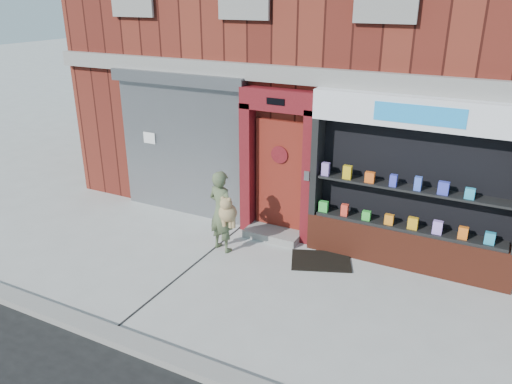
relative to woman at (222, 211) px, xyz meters
The scene contains 8 objects.
ground 1.78m from the woman, 30.67° to the right, with size 80.00×80.00×0.00m, color #9E9E99.
curb 3.35m from the woman, 65.16° to the right, with size 60.00×0.30×0.12m, color gray.
building 6.25m from the woman, 75.17° to the left, with size 12.00×8.16×8.00m.
shutter_bay 2.18m from the woman, 145.63° to the left, with size 3.10×0.30×3.04m.
red_door_bay 1.39m from the woman, 59.26° to the left, with size 1.52×0.58×2.90m.
pharmacy_bay 3.33m from the woman, 17.77° to the left, with size 3.50×0.41×3.00m.
woman is the anchor object (origin of this frame).
doormat 2.00m from the woman, 13.25° to the left, with size 1.05×0.74×0.03m, color black.
Camera 1 is at (2.96, -6.31, 4.50)m, focal length 35.00 mm.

